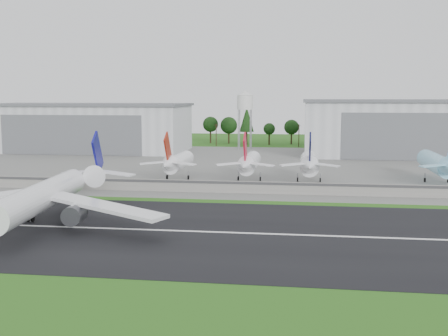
# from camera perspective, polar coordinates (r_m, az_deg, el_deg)

# --- Properties ---
(ground) EXTENTS (600.00, 600.00, 0.00)m
(ground) POSITION_cam_1_polar(r_m,az_deg,el_deg) (103.46, -5.84, -7.72)
(ground) COLOR #1F5814
(ground) RESTS_ON ground
(runway) EXTENTS (320.00, 60.00, 0.10)m
(runway) POSITION_cam_1_polar(r_m,az_deg,el_deg) (112.88, -4.62, -6.40)
(runway) COLOR black
(runway) RESTS_ON ground
(runway_centerline) EXTENTS (220.00, 1.00, 0.02)m
(runway_centerline) POSITION_cam_1_polar(r_m,az_deg,el_deg) (112.86, -4.62, -6.37)
(runway_centerline) COLOR white
(runway_centerline) RESTS_ON runway
(apron) EXTENTS (320.00, 150.00, 0.10)m
(apron) POSITION_cam_1_polar(r_m,az_deg,el_deg) (219.92, 1.66, 0.35)
(apron) COLOR slate
(apron) RESTS_ON ground
(blast_fence) EXTENTS (240.00, 0.61, 3.50)m
(blast_fence) POSITION_cam_1_polar(r_m,az_deg,el_deg) (155.87, -1.00, -1.89)
(blast_fence) COLOR gray
(blast_fence) RESTS_ON ground
(hangar_west) EXTENTS (97.00, 44.00, 23.20)m
(hangar_west) POSITION_cam_1_polar(r_m,az_deg,el_deg) (282.26, -13.67, 4.05)
(hangar_west) COLOR silver
(hangar_west) RESTS_ON ground
(hangar_east) EXTENTS (102.00, 47.00, 25.20)m
(hangar_east) POSITION_cam_1_polar(r_m,az_deg,el_deg) (267.10, 19.04, 3.90)
(hangar_east) COLOR silver
(hangar_east) RESTS_ON ground
(water_tower) EXTENTS (8.40, 8.40, 29.40)m
(water_tower) POSITION_cam_1_polar(r_m,az_deg,el_deg) (283.46, 2.15, 6.88)
(water_tower) COLOR #99999E
(water_tower) RESTS_ON ground
(utility_poles) EXTENTS (230.00, 3.00, 12.00)m
(utility_poles) POSITION_cam_1_polar(r_m,az_deg,el_deg) (299.13, 3.38, 2.19)
(utility_poles) COLOR black
(utility_poles) RESTS_ON ground
(treeline) EXTENTS (320.00, 16.00, 22.00)m
(treeline) POSITION_cam_1_polar(r_m,az_deg,el_deg) (314.02, 3.60, 2.43)
(treeline) COLOR black
(treeline) RESTS_ON ground
(main_airliner) EXTENTS (56.99, 59.27, 18.17)m
(main_airliner) POSITION_cam_1_polar(r_m,az_deg,el_deg) (121.07, -18.22, -3.47)
(main_airliner) COLOR white
(main_airliner) RESTS_ON runway
(parked_jet_red_a) EXTENTS (7.36, 31.29, 16.36)m
(parked_jet_red_a) POSITION_cam_1_polar(r_m,az_deg,el_deg) (179.19, -4.85, 0.60)
(parked_jet_red_a) COLOR white
(parked_jet_red_a) RESTS_ON ground
(parked_jet_red_b) EXTENTS (7.36, 31.29, 16.45)m
(parked_jet_red_b) POSITION_cam_1_polar(r_m,az_deg,el_deg) (175.50, 2.55, 0.51)
(parked_jet_red_b) COLOR white
(parked_jet_red_b) RESTS_ON ground
(parked_jet_navy) EXTENTS (7.36, 31.29, 16.63)m
(parked_jet_navy) POSITION_cam_1_polar(r_m,az_deg,el_deg) (174.73, 8.65, 0.46)
(parked_jet_navy) COLOR white
(parked_jet_navy) RESTS_ON ground
(parked_jet_skyblue) EXTENTS (7.36, 37.29, 16.71)m
(parked_jet_skyblue) POSITION_cam_1_polar(r_m,az_deg,el_deg) (184.38, 20.95, 0.42)
(parked_jet_skyblue) COLOR #90DAF8
(parked_jet_skyblue) RESTS_ON ground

